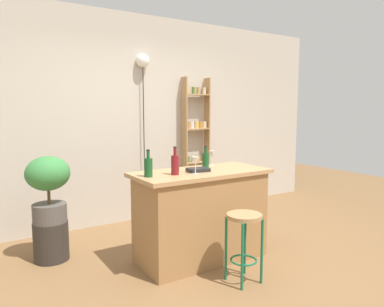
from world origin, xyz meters
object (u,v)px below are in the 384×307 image
pendant_globe_light (143,65)px  bottle_olive_oil (206,160)px  spice_shelf (196,145)px  potted_plant (48,184)px  wine_glass_center (195,162)px  bottle_vinegar (175,164)px  cookbook (198,170)px  plant_stool (51,241)px  wine_glass_left (212,155)px  bottle_sauce_amber (148,167)px  bar_stool (244,232)px

pendant_globe_light → bottle_olive_oil: bearing=-88.1°
spice_shelf → potted_plant: bearing=-162.3°
bottle_olive_oil → pendant_globe_light: pendant_globe_light is taller
potted_plant → wine_glass_center: (1.17, -0.90, 0.24)m
bottle_vinegar → wine_glass_center: size_ratio=1.64×
bottle_olive_oil → cookbook: 0.24m
plant_stool → wine_glass_left: size_ratio=2.45×
bottle_vinegar → pendant_globe_light: (0.42, 1.59, 1.11)m
bottle_olive_oil → wine_glass_left: bearing=31.8°
potted_plant → pendant_globe_light: bearing=28.0°
potted_plant → pendant_globe_light: pendant_globe_light is taller
bottle_olive_oil → cookbook: size_ratio=1.11×
bottle_sauce_amber → bar_stool: bearing=-44.4°
plant_stool → bottle_olive_oil: size_ratio=1.72×
bottle_sauce_amber → plant_stool: bearing=132.1°
potted_plant → wine_glass_left: wine_glass_left is taller
spice_shelf → wine_glass_center: 1.93m
potted_plant → wine_glass_center: size_ratio=4.10×
cookbook → pendant_globe_light: bearing=93.7°
bar_stool → bottle_olive_oil: 0.93m
spice_shelf → potted_plant: spice_shelf is taller
spice_shelf → bottle_olive_oil: spice_shelf is taller
bar_stool → bottle_sauce_amber: bearing=135.6°
spice_shelf → plant_stool: size_ratio=4.98×
bar_stool → spice_shelf: (0.88, 2.13, 0.55)m
wine_glass_center → wine_glass_left: bearing=37.2°
plant_stool → wine_glass_left: wine_glass_left is taller
bar_stool → spice_shelf: 2.37m
bottle_vinegar → bottle_sauce_amber: 0.26m
wine_glass_left → spice_shelf: bearing=63.8°
plant_stool → pendant_globe_light: pendant_globe_light is taller
spice_shelf → pendant_globe_light: (-0.83, 0.04, 1.12)m
bottle_sauce_amber → wine_glass_left: bottle_sauce_amber is taller
spice_shelf → wine_glass_left: spice_shelf is taller
bottle_olive_oil → wine_glass_left: size_ratio=1.42×
wine_glass_left → pendant_globe_light: bearing=98.3°
wine_glass_left → bottle_olive_oil: bearing=-148.2°
wine_glass_center → bottle_olive_oil: bearing=39.7°
bar_stool → bottle_vinegar: 0.89m
bar_stool → bottle_vinegar: bottle_vinegar is taller
plant_stool → bottle_olive_oil: (1.45, -0.67, 0.81)m
bottle_olive_oil → wine_glass_left: 0.17m
bottle_olive_oil → cookbook: bottle_olive_oil is taller
bottle_vinegar → wine_glass_left: size_ratio=1.64×
bar_stool → cookbook: 0.78m
plant_stool → wine_glass_center: bearing=-37.6°
bottle_vinegar → bottle_sauce_amber: bottle_vinegar is taller
plant_stool → cookbook: cookbook is taller
bar_stool → wine_glass_center: (-0.18, 0.51, 0.58)m
plant_stool → wine_glass_center: size_ratio=2.45×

